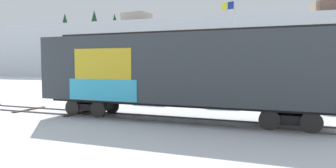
{
  "coord_description": "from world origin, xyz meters",
  "views": [
    {
      "loc": [
        5.53,
        -14.88,
        2.95
      ],
      "look_at": [
        0.49,
        1.23,
        1.81
      ],
      "focal_mm": 32.11,
      "sensor_mm": 36.0,
      "label": 1
    }
  ],
  "objects_px": {
    "freight_car": "(179,70)",
    "parked_car_green": "(214,93)",
    "flagpole": "(232,37)",
    "parked_car_white": "(321,96)",
    "parked_car_blue": "(149,91)"
  },
  "relations": [
    {
      "from": "freight_car",
      "to": "flagpole",
      "type": "distance_m",
      "value": 11.87
    },
    {
      "from": "parked_car_blue",
      "to": "parked_car_green",
      "type": "distance_m",
      "value": 5.09
    },
    {
      "from": "flagpole",
      "to": "parked_car_green",
      "type": "relative_size",
      "value": 1.93
    },
    {
      "from": "freight_car",
      "to": "parked_car_white",
      "type": "relative_size",
      "value": 3.47
    },
    {
      "from": "freight_car",
      "to": "parked_car_white",
      "type": "xyz_separation_m",
      "value": [
        7.68,
        6.1,
        -1.76
      ]
    },
    {
      "from": "parked_car_white",
      "to": "parked_car_green",
      "type": "bearing_deg",
      "value": 177.15
    },
    {
      "from": "parked_car_white",
      "to": "flagpole",
      "type": "bearing_deg",
      "value": 138.56
    },
    {
      "from": "freight_car",
      "to": "flagpole",
      "type": "relative_size",
      "value": 1.79
    },
    {
      "from": "freight_car",
      "to": "parked_car_blue",
      "type": "distance_m",
      "value": 8.13
    },
    {
      "from": "parked_car_white",
      "to": "freight_car",
      "type": "bearing_deg",
      "value": -141.55
    },
    {
      "from": "freight_car",
      "to": "parked_car_blue",
      "type": "relative_size",
      "value": 3.24
    },
    {
      "from": "flagpole",
      "to": "parked_car_green",
      "type": "bearing_deg",
      "value": -97.99
    },
    {
      "from": "parked_car_blue",
      "to": "flagpole",
      "type": "bearing_deg",
      "value": 39.46
    },
    {
      "from": "parked_car_green",
      "to": "parked_car_blue",
      "type": "bearing_deg",
      "value": 176.82
    },
    {
      "from": "freight_car",
      "to": "parked_car_green",
      "type": "xyz_separation_m",
      "value": [
        0.86,
        6.44,
        -1.79
      ]
    }
  ]
}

